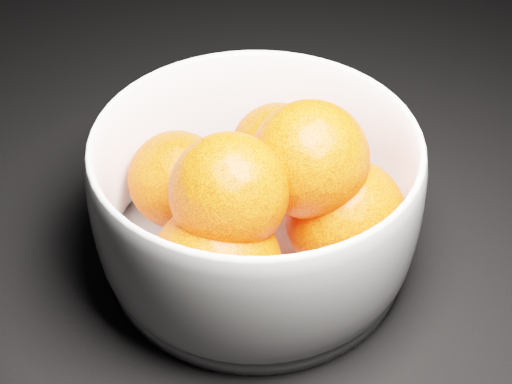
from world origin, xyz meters
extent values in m
cylinder|color=white|center=(0.25, -0.25, 0.01)|extent=(0.24, 0.24, 0.01)
sphere|color=#FC3C07|center=(0.28, -0.19, 0.06)|extent=(0.08, 0.08, 0.08)
sphere|color=#FC3C07|center=(0.19, -0.21, 0.06)|extent=(0.08, 0.08, 0.08)
sphere|color=#FC3C07|center=(0.21, -0.31, 0.06)|extent=(0.09, 0.09, 0.09)
sphere|color=#FC3C07|center=(0.31, -0.28, 0.06)|extent=(0.09, 0.09, 0.09)
sphere|color=#FC3C07|center=(0.22, -0.29, 0.11)|extent=(0.08, 0.08, 0.08)
sphere|color=#FC3C07|center=(0.29, -0.27, 0.11)|extent=(0.09, 0.09, 0.09)
camera|label=1|loc=(0.18, -0.65, 0.43)|focal=50.00mm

